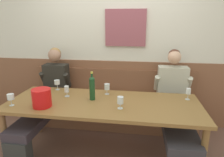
{
  "coord_description": "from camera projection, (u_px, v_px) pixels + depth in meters",
  "views": [
    {
      "loc": [
        0.45,
        -2.19,
        1.69
      ],
      "look_at": [
        0.06,
        0.43,
        0.94
      ],
      "focal_mm": 32.04,
      "sensor_mm": 36.0,
      "label": 1
    }
  ],
  "objects": [
    {
      "name": "ground_plane",
      "position": [
        103.0,
        157.0,
        2.62
      ],
      "size": [
        6.8,
        6.8,
        0.02
      ],
      "primitive_type": "cube",
      "color": "brown",
      "rests_on": "ground"
    },
    {
      "name": "room_wall_back",
      "position": [
        114.0,
        40.0,
        3.27
      ],
      "size": [
        6.8,
        0.12,
        2.8
      ],
      "color": "silver",
      "rests_on": "ground"
    },
    {
      "name": "wood_wainscot_panel",
      "position": [
        114.0,
        91.0,
        3.45
      ],
      "size": [
        6.8,
        0.03,
        1.07
      ],
      "primitive_type": "cube",
      "color": "brown",
      "rests_on": "ground"
    },
    {
      "name": "wall_bench",
      "position": [
        112.0,
        110.0,
        3.32
      ],
      "size": [
        2.68,
        0.42,
        0.94
      ],
      "color": "brown",
      "rests_on": "ground"
    },
    {
      "name": "dining_table",
      "position": [
        103.0,
        107.0,
        2.5
      ],
      "size": [
        2.38,
        0.91,
        0.73
      ],
      "color": "olive",
      "rests_on": "ground"
    },
    {
      "name": "person_left_seat",
      "position": [
        47.0,
        96.0,
        2.98
      ],
      "size": [
        0.48,
        1.37,
        1.3
      ],
      "color": "#2D2F2F",
      "rests_on": "ground"
    },
    {
      "name": "person_center_right_seat",
      "position": [
        175.0,
        104.0,
        2.72
      ],
      "size": [
        0.54,
        1.36,
        1.31
      ],
      "color": "#322D3C",
      "rests_on": "ground"
    },
    {
      "name": "ice_bucket",
      "position": [
        42.0,
        98.0,
        2.32
      ],
      "size": [
        0.22,
        0.22,
        0.22
      ],
      "primitive_type": "cylinder",
      "color": "red",
      "rests_on": "dining_table"
    },
    {
      "name": "wine_bottle_clear_water",
      "position": [
        92.0,
        87.0,
        2.52
      ],
      "size": [
        0.07,
        0.07,
        0.37
      ],
      "color": "#194120",
      "rests_on": "dining_table"
    },
    {
      "name": "wine_glass_by_bottle",
      "position": [
        120.0,
        101.0,
        2.27
      ],
      "size": [
        0.07,
        0.07,
        0.14
      ],
      "color": "silver",
      "rests_on": "dining_table"
    },
    {
      "name": "wine_glass_mid_right",
      "position": [
        107.0,
        87.0,
        2.73
      ],
      "size": [
        0.07,
        0.07,
        0.15
      ],
      "color": "silver",
      "rests_on": "dining_table"
    },
    {
      "name": "wine_glass_center_rear",
      "position": [
        57.0,
        82.0,
        2.91
      ],
      "size": [
        0.08,
        0.08,
        0.15
      ],
      "color": "silver",
      "rests_on": "dining_table"
    },
    {
      "name": "wine_glass_right_end",
      "position": [
        188.0,
        92.0,
        2.54
      ],
      "size": [
        0.06,
        0.06,
        0.15
      ],
      "color": "silver",
      "rests_on": "dining_table"
    },
    {
      "name": "wine_glass_near_bucket",
      "position": [
        67.0,
        90.0,
        2.65
      ],
      "size": [
        0.07,
        0.07,
        0.14
      ],
      "color": "silver",
      "rests_on": "dining_table"
    },
    {
      "name": "wine_glass_mid_left",
      "position": [
        11.0,
        97.0,
        2.35
      ],
      "size": [
        0.08,
        0.08,
        0.14
      ],
      "color": "silver",
      "rests_on": "dining_table"
    }
  ]
}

